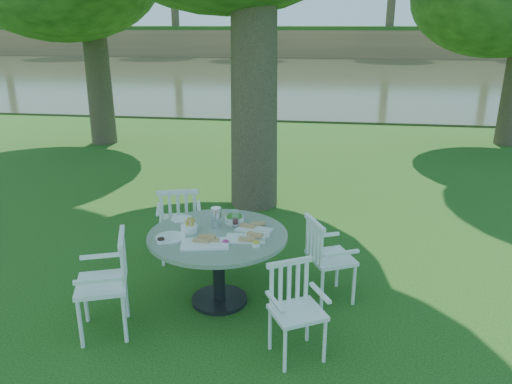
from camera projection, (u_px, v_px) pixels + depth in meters
ground at (253, 267)px, 5.75m from camera, size 140.00×140.00×0.00m
table at (218, 247)px, 4.86m from camera, size 1.35×1.35×0.74m
chair_ne at (323, 253)px, 4.93m from camera, size 0.56×0.57×0.87m
chair_nw at (179, 219)px, 5.73m from camera, size 0.57×0.55×0.92m
chair_sw at (112, 276)px, 4.40m from camera, size 0.58×0.60×0.93m
chair_se at (293, 301)px, 4.15m from camera, size 0.54×0.53×0.81m
tableware at (216, 228)px, 4.85m from camera, size 1.09×0.86×0.20m
river at (317, 75)px, 27.32m from camera, size 100.00×28.00×0.12m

